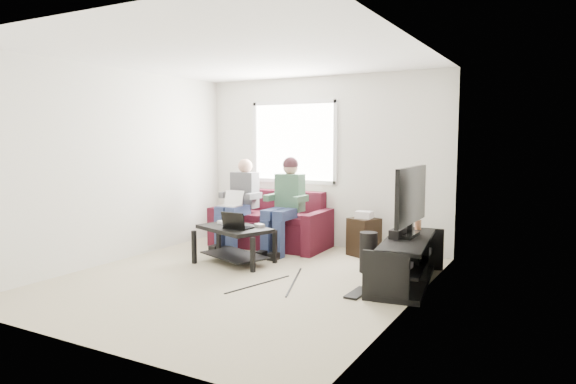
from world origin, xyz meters
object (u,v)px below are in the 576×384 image
(tv_stand, at_px, (407,264))
(subwoofer, at_px, (368,252))
(end_table, at_px, (364,236))
(sofa, at_px, (272,226))
(tv, at_px, (411,197))
(coffee_table, at_px, (234,236))

(tv_stand, bearing_deg, subwoofer, 153.60)
(tv_stand, bearing_deg, end_table, 130.02)
(sofa, relative_size, tv_stand, 1.09)
(tv, height_order, end_table, tv)
(coffee_table, bearing_deg, tv_stand, 3.68)
(coffee_table, distance_m, tv, 2.38)
(tv_stand, xyz_separation_m, end_table, (-0.94, 1.12, 0.05))
(tv, xyz_separation_m, end_table, (-0.94, 1.02, -0.70))
(tv_stand, distance_m, end_table, 1.47)
(coffee_table, distance_m, end_table, 1.85)
(sofa, xyz_separation_m, end_table, (1.48, 0.06, -0.03))
(tv_stand, bearing_deg, sofa, 156.28)
(sofa, distance_m, tv_stand, 2.65)
(coffee_table, relative_size, subwoofer, 2.26)
(coffee_table, bearing_deg, tv, 6.18)
(tv_stand, height_order, tv, tv)
(tv_stand, relative_size, end_table, 2.60)
(tv_stand, distance_m, subwoofer, 0.63)
(tv_stand, height_order, subwoofer, tv_stand)
(coffee_table, bearing_deg, end_table, 43.34)
(sofa, xyz_separation_m, subwoofer, (1.86, -0.78, -0.06))
(sofa, relative_size, subwoofer, 3.58)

